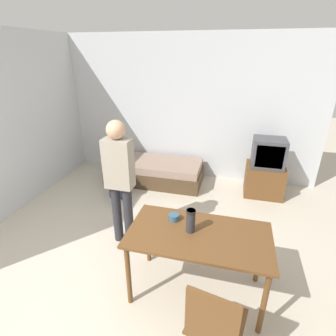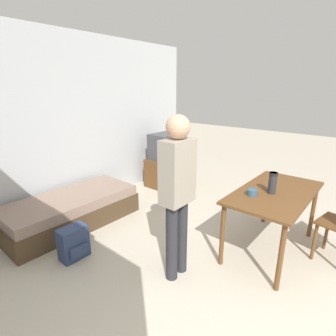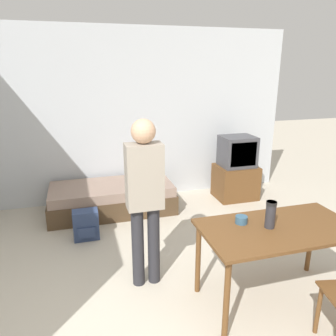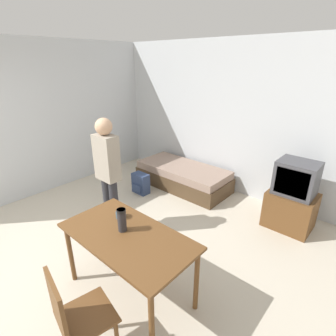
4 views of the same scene
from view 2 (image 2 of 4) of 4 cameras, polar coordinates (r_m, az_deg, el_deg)
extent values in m
plane|color=beige|center=(2.80, 28.71, -28.06)|extent=(20.00, 20.00, 0.00)
cube|color=silver|center=(4.34, -21.50, 8.77)|extent=(5.37, 0.06, 2.70)
cube|color=#4C3823|center=(4.08, -20.14, -9.43)|extent=(1.84, 0.84, 0.29)
cube|color=gray|center=(3.99, -20.45, -6.67)|extent=(1.78, 0.81, 0.14)
cube|color=brown|center=(5.22, -0.72, -0.89)|extent=(0.65, 0.53, 0.55)
cube|color=#424247|center=(5.09, -0.74, 4.71)|extent=(0.53, 0.44, 0.49)
cube|color=black|center=(4.95, 1.14, 4.37)|extent=(0.44, 0.01, 0.38)
cube|color=brown|center=(3.25, 22.34, -4.94)|extent=(1.38, 0.73, 0.03)
cylinder|color=brown|center=(2.81, 23.30, -17.50)|extent=(0.05, 0.05, 0.73)
cylinder|color=brown|center=(3.91, 28.99, -8.21)|extent=(0.05, 0.05, 0.73)
cylinder|color=brown|center=(2.99, 11.73, -14.08)|extent=(0.05, 0.05, 0.73)
cylinder|color=brown|center=(4.04, 20.48, -6.27)|extent=(0.05, 0.05, 0.73)
cylinder|color=brown|center=(3.77, 31.25, -11.83)|extent=(0.04, 0.04, 0.45)
cylinder|color=brown|center=(3.49, 29.23, -13.80)|extent=(0.04, 0.04, 0.45)
cylinder|color=#28282D|center=(2.72, 0.82, -15.94)|extent=(0.12, 0.12, 0.83)
cylinder|color=#28282D|center=(2.82, 2.95, -14.56)|extent=(0.12, 0.12, 0.83)
cube|color=#9E9384|center=(2.46, 2.08, -0.85)|extent=(0.34, 0.20, 0.62)
sphere|color=tan|center=(2.36, 2.19, 8.94)|extent=(0.22, 0.22, 0.22)
cylinder|color=#2D2D33|center=(3.13, 21.79, -3.04)|extent=(0.09, 0.09, 0.24)
cylinder|color=black|center=(3.10, 22.00, -1.18)|extent=(0.09, 0.09, 0.03)
cylinder|color=#335670|center=(3.03, 17.87, -5.08)|extent=(0.11, 0.11, 0.07)
cube|color=navy|center=(3.30, -19.90, -15.05)|extent=(0.32, 0.19, 0.39)
cube|color=navy|center=(3.25, -18.78, -16.68)|extent=(0.22, 0.03, 0.13)
camera|label=1|loc=(3.41, 64.50, 15.96)|focal=28.00mm
camera|label=3|loc=(1.88, 89.40, 6.81)|focal=35.00mm
camera|label=4|loc=(4.67, 48.43, 17.23)|focal=28.00mm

